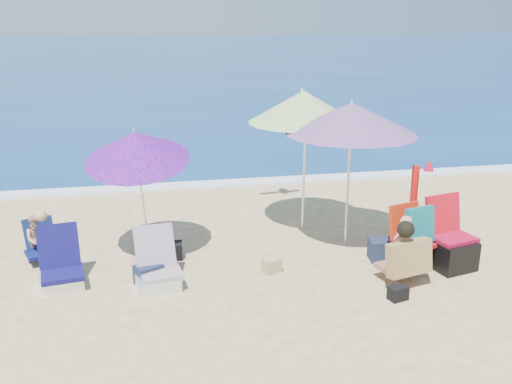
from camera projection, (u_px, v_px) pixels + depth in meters
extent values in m
plane|color=#D8BC84|center=(293.00, 293.00, 7.56)|extent=(120.00, 120.00, 0.00)
cube|color=navy|center=(164.00, 55.00, 49.73)|extent=(120.00, 80.00, 0.12)
cube|color=white|center=(234.00, 183.00, 12.33)|extent=(120.00, 0.50, 0.04)
cylinder|color=silver|center=(348.00, 180.00, 8.86)|extent=(0.04, 0.04, 2.10)
cone|color=#E31E60|center=(351.00, 118.00, 8.57)|extent=(2.04, 2.04, 0.47)
cylinder|color=white|center=(352.00, 104.00, 8.49)|extent=(0.03, 0.03, 0.13)
cylinder|color=white|center=(304.00, 166.00, 9.52)|extent=(0.04, 0.04, 2.17)
cone|color=#5FAC1A|center=(303.00, 107.00, 9.18)|extent=(1.83, 1.83, 0.51)
cylinder|color=white|center=(302.00, 92.00, 9.07)|extent=(0.04, 0.04, 0.14)
cylinder|color=white|center=(143.00, 198.00, 8.57)|extent=(0.13, 0.45, 1.71)
cone|color=#AA1885|center=(136.00, 146.00, 8.18)|extent=(1.82, 1.87, 0.79)
cylinder|color=silver|center=(134.00, 132.00, 8.15)|extent=(0.04, 0.06, 0.12)
cylinder|color=red|center=(413.00, 209.00, 8.75)|extent=(0.15, 0.15, 1.34)
cone|color=#AB0C2A|center=(429.00, 165.00, 8.38)|extent=(0.21, 0.21, 0.17)
cube|color=#100D4D|center=(63.00, 275.00, 7.64)|extent=(0.61, 0.56, 0.06)
cube|color=#0E0C46|center=(58.00, 246.00, 7.83)|extent=(0.58, 0.40, 0.58)
cube|color=white|center=(61.00, 280.00, 7.73)|extent=(0.63, 0.58, 0.17)
cube|color=#EA7F52|center=(161.00, 274.00, 7.66)|extent=(0.60, 0.54, 0.06)
cube|color=#D85D4C|center=(155.00, 246.00, 7.82)|extent=(0.57, 0.38, 0.57)
cube|color=silver|center=(158.00, 282.00, 7.67)|extent=(0.62, 0.57, 0.17)
cube|color=maroon|center=(452.00, 238.00, 8.23)|extent=(0.69, 0.64, 0.06)
cube|color=red|center=(443.00, 214.00, 8.32)|extent=(0.61, 0.29, 0.59)
cube|color=black|center=(452.00, 255.00, 8.22)|extent=(0.66, 0.62, 0.42)
cube|color=#A80C15|center=(416.00, 243.00, 8.19)|extent=(0.62, 0.58, 0.05)
cube|color=red|center=(404.00, 221.00, 8.32)|extent=(0.53, 0.28, 0.51)
cube|color=black|center=(410.00, 254.00, 8.31)|extent=(0.60, 0.56, 0.37)
cube|color=#0A867B|center=(420.00, 225.00, 8.02)|extent=(0.48, 0.29, 0.52)
cube|color=#809CCC|center=(409.00, 248.00, 7.93)|extent=(0.22, 0.17, 0.27)
imported|color=tan|center=(403.00, 248.00, 7.81)|extent=(0.38, 0.30, 0.93)
cube|color=#481075|center=(399.00, 267.00, 7.87)|extent=(0.61, 0.57, 0.06)
cube|color=#4D1075|center=(409.00, 258.00, 7.57)|extent=(0.68, 0.38, 0.47)
sphere|color=black|center=(406.00, 229.00, 7.47)|extent=(0.23, 0.23, 0.23)
imported|color=tan|center=(37.00, 239.00, 8.43)|extent=(0.42, 0.37, 0.71)
cube|color=#0D114D|center=(42.00, 253.00, 8.43)|extent=(0.53, 0.50, 0.05)
cube|color=#0B1A40|center=(39.00, 233.00, 8.54)|extent=(0.49, 0.39, 0.46)
sphere|color=tan|center=(41.00, 216.00, 8.34)|extent=(0.17, 0.17, 0.17)
cube|color=#1A243A|center=(149.00, 274.00, 7.78)|extent=(0.43, 0.39, 0.27)
cube|color=black|center=(171.00, 251.00, 8.58)|extent=(0.35, 0.27, 0.25)
cube|color=tan|center=(272.00, 266.00, 8.12)|extent=(0.29, 0.26, 0.21)
cube|color=#1A233A|center=(383.00, 250.00, 8.54)|extent=(0.45, 0.37, 0.31)
cube|color=black|center=(398.00, 293.00, 7.36)|extent=(0.27, 0.22, 0.18)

